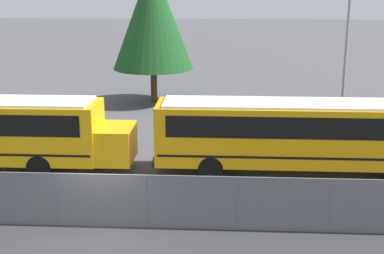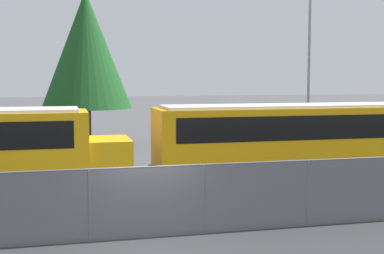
{
  "view_description": "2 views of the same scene",
  "coord_description": "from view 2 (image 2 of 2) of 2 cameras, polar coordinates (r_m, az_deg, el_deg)",
  "views": [
    {
      "loc": [
        3.98,
        -16.41,
        8.11
      ],
      "look_at": [
        2.74,
        5.46,
        2.05
      ],
      "focal_mm": 50.0,
      "sensor_mm": 36.0,
      "label": 1
    },
    {
      "loc": [
        -2.14,
        -13.63,
        4.24
      ],
      "look_at": [
        2.58,
        5.66,
        2.35
      ],
      "focal_mm": 50.0,
      "sensor_mm": 36.0,
      "label": 2
    }
  ],
  "objects": [
    {
      "name": "school_bus_2",
      "position": [
        21.8,
        13.17,
        -0.92
      ],
      "size": [
        13.94,
        2.48,
        3.14
      ],
      "color": "orange",
      "rests_on": "ground_plane"
    },
    {
      "name": "fence",
      "position": [
        14.18,
        -4.74,
        -7.91
      ],
      "size": [
        69.8,
        0.07,
        1.91
      ],
      "color": "#9EA0A5",
      "rests_on": "ground_plane"
    },
    {
      "name": "light_pole",
      "position": [
        28.82,
        12.38,
        6.42
      ],
      "size": [
        0.6,
        0.24,
        8.82
      ],
      "color": "gray",
      "rests_on": "ground_plane"
    },
    {
      "name": "ground_plane",
      "position": [
        14.43,
        -4.71,
        -11.67
      ],
      "size": [
        200.0,
        200.0,
        0.0
      ],
      "primitive_type": "plane",
      "color": "#4C4C4F"
    },
    {
      "name": "tree_0",
      "position": [
        32.89,
        -11.22,
        8.08
      ],
      "size": [
        5.39,
        5.39,
        9.33
      ],
      "color": "#51381E",
      "rests_on": "ground_plane"
    }
  ]
}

